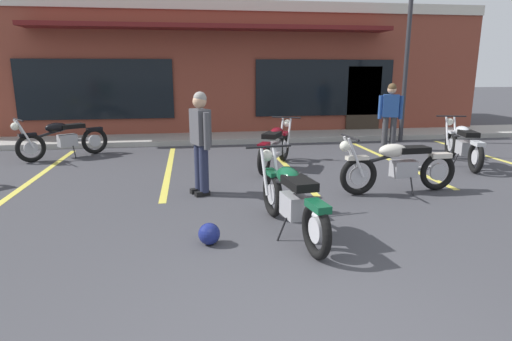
% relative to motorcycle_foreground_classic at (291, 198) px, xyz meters
% --- Properties ---
extents(ground_plane, '(80.00, 80.00, 0.00)m').
position_rel_motorcycle_foreground_classic_xyz_m(ground_plane, '(-0.43, 0.70, -0.46)').
color(ground_plane, '#3D3D42').
extents(sidewalk_kerb, '(22.00, 1.80, 0.14)m').
position_rel_motorcycle_foreground_classic_xyz_m(sidewalk_kerb, '(-0.43, 7.51, -0.39)').
color(sidewalk_kerb, '#A8A59E').
rests_on(sidewalk_kerb, ground_plane).
extents(brick_storefront_building, '(17.00, 7.20, 3.96)m').
position_rel_motorcycle_foreground_classic_xyz_m(brick_storefront_building, '(-0.43, 11.24, 1.52)').
color(brick_storefront_building, brown).
rests_on(brick_storefront_building, ground_plane).
extents(painted_stall_lines, '(12.49, 4.80, 0.01)m').
position_rel_motorcycle_foreground_classic_xyz_m(painted_stall_lines, '(-0.43, 3.91, -0.46)').
color(painted_stall_lines, '#DBCC4C').
rests_on(painted_stall_lines, ground_plane).
extents(motorcycle_foreground_classic, '(0.74, 2.10, 0.98)m').
position_rel_motorcycle_foreground_classic_xyz_m(motorcycle_foreground_classic, '(0.00, 0.00, 0.00)').
color(motorcycle_foreground_classic, black).
rests_on(motorcycle_foreground_classic, ground_plane).
extents(motorcycle_red_sportbike, '(0.86, 2.07, 0.98)m').
position_rel_motorcycle_foreground_classic_xyz_m(motorcycle_red_sportbike, '(4.54, 3.31, 0.00)').
color(motorcycle_red_sportbike, black).
rests_on(motorcycle_red_sportbike, ground_plane).
extents(motorcycle_black_cruiser, '(1.83, 1.42, 0.98)m').
position_rel_motorcycle_foreground_classic_xyz_m(motorcycle_black_cruiser, '(-4.13, 5.43, 0.00)').
color(motorcycle_black_cruiser, black).
rests_on(motorcycle_black_cruiser, ground_plane).
extents(motorcycle_silver_naked, '(2.11, 0.66, 0.98)m').
position_rel_motorcycle_foreground_classic_xyz_m(motorcycle_silver_naked, '(2.18, 1.55, 0.00)').
color(motorcycle_silver_naked, black).
rests_on(motorcycle_silver_naked, ground_plane).
extents(motorcycle_blue_standard, '(1.24, 1.93, 0.98)m').
position_rel_motorcycle_foreground_classic_xyz_m(motorcycle_blue_standard, '(0.53, 3.70, 0.00)').
color(motorcycle_blue_standard, black).
rests_on(motorcycle_blue_standard, ground_plane).
extents(person_in_black_shirt, '(0.38, 0.59, 1.68)m').
position_rel_motorcycle_foreground_classic_xyz_m(person_in_black_shirt, '(-1.05, 1.94, 0.49)').
color(person_in_black_shirt, black).
rests_on(person_in_black_shirt, ground_plane).
extents(person_near_building, '(0.60, 0.37, 1.68)m').
position_rel_motorcycle_foreground_classic_xyz_m(person_near_building, '(3.79, 5.26, 0.49)').
color(person_near_building, black).
rests_on(person_near_building, ground_plane).
extents(helmet_on_pavement, '(0.26, 0.26, 0.26)m').
position_rel_motorcycle_foreground_classic_xyz_m(helmet_on_pavement, '(-1.03, -0.18, -0.33)').
color(helmet_on_pavement, navy).
rests_on(helmet_on_pavement, ground_plane).
extents(parking_lot_lamp_post, '(0.24, 0.76, 5.28)m').
position_rel_motorcycle_foreground_classic_xyz_m(parking_lot_lamp_post, '(4.71, 6.30, 2.92)').
color(parking_lot_lamp_post, '#2D2D33').
rests_on(parking_lot_lamp_post, ground_plane).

